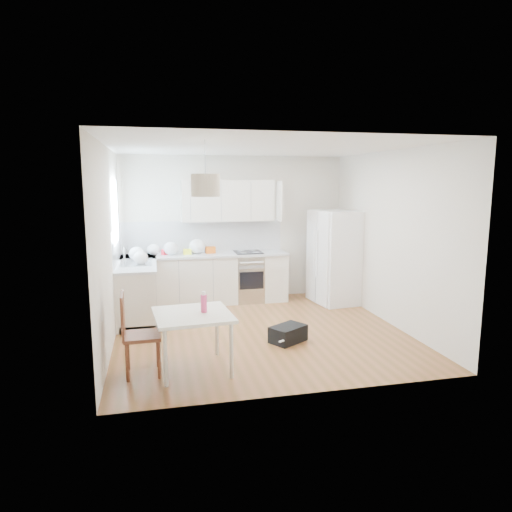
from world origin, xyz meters
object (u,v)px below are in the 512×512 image
at_px(dining_table, 193,319).
at_px(gym_bag, 288,334).
at_px(refrigerator, 336,257).
at_px(dining_chair, 142,334).

bearing_deg(dining_table, gym_bag, 21.00).
bearing_deg(dining_table, refrigerator, 36.59).
relative_size(dining_table, gym_bag, 1.93).
distance_m(refrigerator, dining_table, 3.81).
bearing_deg(gym_bag, refrigerator, 19.27).
xyz_separation_m(refrigerator, dining_table, (-2.84, -2.53, -0.23)).
xyz_separation_m(refrigerator, dining_chair, (-3.42, -2.53, -0.36)).
height_order(dining_chair, gym_bag, dining_chair).
height_order(refrigerator, dining_chair, refrigerator).
bearing_deg(refrigerator, dining_chair, -150.63).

